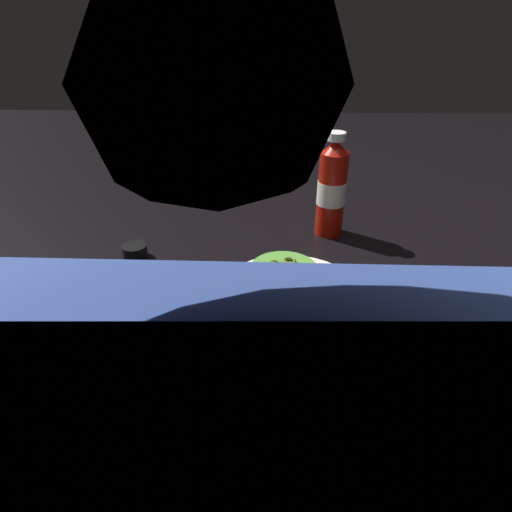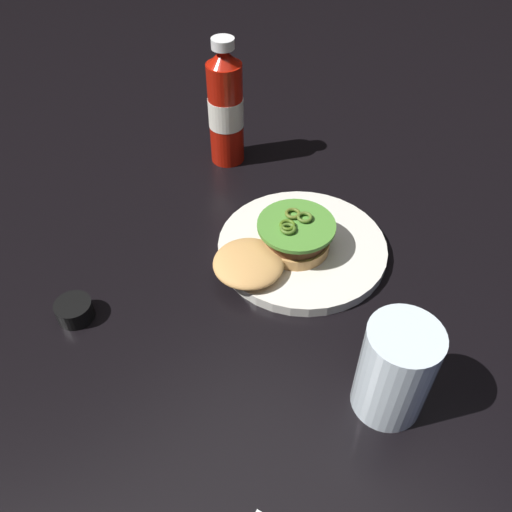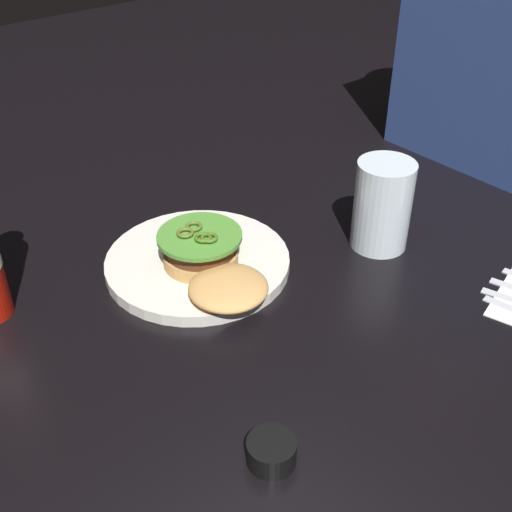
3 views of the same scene
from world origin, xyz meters
TOP-DOWN VIEW (x-y plane):
  - ground_plane at (0.00, 0.00)m, footprint 3.00×3.00m
  - dinner_plate at (-0.16, -0.02)m, footprint 0.25×0.25m
  - burger_sandwich at (-0.12, -0.03)m, footprint 0.19×0.12m
  - water_glass at (-0.04, 0.21)m, footprint 0.08×0.08m
  - condiment_cup at (0.15, -0.15)m, footprint 0.05×0.05m
  - diner_person at (-0.11, 0.57)m, footprint 0.31×0.19m

SIDE VIEW (x-z plane):
  - ground_plane at x=0.00m, z-range 0.00..0.00m
  - dinner_plate at x=-0.16m, z-range 0.00..0.02m
  - condiment_cup at x=0.15m, z-range 0.00..0.03m
  - burger_sandwich at x=-0.12m, z-range 0.01..0.06m
  - water_glass at x=-0.04m, z-range 0.00..0.13m
  - diner_person at x=-0.11m, z-range -0.02..0.55m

